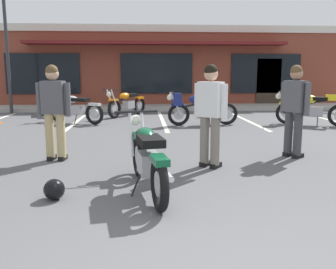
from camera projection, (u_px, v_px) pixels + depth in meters
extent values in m
plane|color=#515154|center=(179.00, 160.00, 6.56)|extent=(80.00, 80.00, 0.00)
cube|color=#A8A59E|center=(158.00, 107.00, 15.29)|extent=(22.00, 1.80, 0.14)
cube|color=brown|center=(154.00, 67.00, 18.92)|extent=(18.04, 6.19, 3.50)
cube|color=beige|center=(156.00, 28.00, 15.58)|extent=(18.04, 0.06, 0.30)
cube|color=black|center=(43.00, 74.00, 15.55)|extent=(3.08, 0.06, 1.70)
cube|color=black|center=(157.00, 74.00, 15.89)|extent=(3.08, 0.06, 1.70)
cube|color=black|center=(266.00, 74.00, 16.23)|extent=(3.08, 0.06, 1.70)
cube|color=#33281E|center=(269.00, 83.00, 16.31)|extent=(1.10, 0.06, 2.10)
cube|color=maroon|center=(157.00, 43.00, 15.27)|extent=(10.83, 0.90, 0.12)
cube|color=silver|center=(77.00, 121.00, 11.57)|extent=(0.12, 4.80, 0.01)
cube|color=silver|center=(163.00, 121.00, 11.76)|extent=(0.12, 4.80, 0.01)
cube|color=silver|center=(246.00, 120.00, 11.95)|extent=(0.12, 4.80, 0.01)
cube|color=silver|center=(326.00, 119.00, 12.14)|extent=(0.12, 4.80, 0.01)
torus|color=black|center=(159.00, 184.00, 4.12)|extent=(0.21, 0.65, 0.64)
cylinder|color=#B7B7BC|center=(159.00, 184.00, 4.12)|extent=(0.11, 0.29, 0.29)
torus|color=black|center=(138.00, 156.00, 5.50)|extent=(0.21, 0.65, 0.64)
cylinder|color=#B7B7BC|center=(138.00, 156.00, 5.50)|extent=(0.11, 0.29, 0.29)
cylinder|color=silver|center=(131.00, 134.00, 5.52)|extent=(0.10, 0.33, 0.66)
cylinder|color=silver|center=(143.00, 133.00, 5.56)|extent=(0.10, 0.33, 0.66)
cylinder|color=black|center=(136.00, 112.00, 5.56)|extent=(0.66, 0.14, 0.03)
sphere|color=silver|center=(135.00, 120.00, 5.66)|extent=(0.20, 0.20, 0.17)
cube|color=#0F4C2D|center=(138.00, 135.00, 5.49)|extent=(0.20, 0.38, 0.06)
cube|color=#9E9EA3|center=(149.00, 163.00, 4.72)|extent=(0.30, 0.43, 0.28)
cylinder|color=silver|center=(166.00, 173.00, 4.41)|extent=(0.16, 0.55, 0.07)
cylinder|color=black|center=(146.00, 142.00, 4.87)|extent=(0.22, 0.94, 0.26)
ellipsoid|color=#0F4C2D|center=(145.00, 136.00, 4.88)|extent=(0.34, 0.52, 0.22)
cube|color=black|center=(150.00, 141.00, 4.53)|extent=(0.36, 0.56, 0.10)
cube|color=#0F4C2D|center=(160.00, 160.00, 4.05)|extent=(0.22, 0.38, 0.08)
cylinder|color=black|center=(136.00, 185.00, 4.66)|extent=(0.14, 0.05, 0.29)
torus|color=black|center=(287.00, 113.00, 10.99)|extent=(0.61, 0.38, 0.64)
cylinder|color=#B7B7BC|center=(287.00, 113.00, 10.99)|extent=(0.28, 0.19, 0.29)
cylinder|color=silver|center=(283.00, 103.00, 10.89)|extent=(0.31, 0.19, 0.66)
cylinder|color=silver|center=(284.00, 102.00, 11.06)|extent=(0.31, 0.19, 0.66)
cylinder|color=black|center=(281.00, 92.00, 10.95)|extent=(0.33, 0.60, 0.03)
sphere|color=silver|center=(278.00, 96.00, 11.01)|extent=(0.23, 0.23, 0.17)
cube|color=yellow|center=(286.00, 103.00, 10.96)|extent=(0.38, 0.29, 0.06)
cube|color=#9E9EA3|center=(316.00, 112.00, 10.67)|extent=(0.47, 0.40, 0.28)
cylinder|color=silver|center=(329.00, 113.00, 10.66)|extent=(0.52, 0.31, 0.07)
cylinder|color=black|center=(309.00, 103.00, 10.70)|extent=(0.86, 0.49, 0.26)
ellipsoid|color=yellow|center=(307.00, 99.00, 10.70)|extent=(0.60, 0.51, 0.26)
cube|color=yellow|center=(286.00, 98.00, 10.94)|extent=(0.34, 0.36, 0.36)
cube|color=black|center=(320.00, 99.00, 10.56)|extent=(0.47, 0.40, 0.10)
cube|color=yellow|center=(332.00, 98.00, 10.44)|extent=(0.38, 0.32, 0.16)
cylinder|color=black|center=(317.00, 122.00, 10.52)|extent=(0.08, 0.13, 0.29)
torus|color=black|center=(94.00, 114.00, 10.84)|extent=(0.60, 0.41, 0.64)
cylinder|color=#B7B7BC|center=(94.00, 114.00, 10.84)|extent=(0.28, 0.20, 0.29)
torus|color=black|center=(57.00, 111.00, 11.48)|extent=(0.60, 0.41, 0.64)
cylinder|color=#B7B7BC|center=(57.00, 111.00, 11.48)|extent=(0.28, 0.20, 0.29)
cylinder|color=silver|center=(52.00, 101.00, 11.39)|extent=(0.30, 0.20, 0.66)
cylinder|color=silver|center=(57.00, 101.00, 11.55)|extent=(0.30, 0.20, 0.66)
cylinder|color=black|center=(52.00, 91.00, 11.45)|extent=(0.37, 0.58, 0.03)
sphere|color=silver|center=(50.00, 95.00, 11.51)|extent=(0.23, 0.23, 0.17)
cube|color=silver|center=(56.00, 102.00, 11.45)|extent=(0.38, 0.31, 0.06)
cube|color=#9E9EA3|center=(77.00, 110.00, 11.11)|extent=(0.47, 0.41, 0.28)
cylinder|color=silver|center=(90.00, 112.00, 11.08)|extent=(0.51, 0.34, 0.07)
cylinder|color=black|center=(72.00, 102.00, 11.16)|extent=(0.84, 0.54, 0.26)
ellipsoid|color=silver|center=(71.00, 99.00, 11.16)|extent=(0.55, 0.47, 0.22)
cube|color=black|center=(81.00, 100.00, 11.00)|extent=(0.59, 0.51, 0.10)
cube|color=silver|center=(95.00, 104.00, 10.79)|extent=(0.39, 0.32, 0.08)
cylinder|color=black|center=(76.00, 119.00, 10.97)|extent=(0.09, 0.13, 0.29)
torus|color=black|center=(227.00, 114.00, 10.83)|extent=(0.64, 0.14, 0.64)
cylinder|color=#B7B7BC|center=(227.00, 114.00, 10.83)|extent=(0.29, 0.08, 0.29)
torus|color=black|center=(179.00, 115.00, 10.64)|extent=(0.64, 0.14, 0.64)
cylinder|color=#B7B7BC|center=(179.00, 115.00, 10.64)|extent=(0.29, 0.08, 0.29)
cylinder|color=silver|center=(176.00, 104.00, 10.49)|extent=(0.33, 0.06, 0.66)
cylinder|color=silver|center=(175.00, 103.00, 10.66)|extent=(0.33, 0.06, 0.66)
cylinder|color=black|center=(173.00, 92.00, 10.51)|extent=(0.07, 0.66, 0.03)
sphere|color=silver|center=(170.00, 97.00, 10.52)|extent=(0.18, 0.18, 0.17)
cube|color=navy|center=(177.00, 104.00, 10.58)|extent=(0.37, 0.16, 0.06)
cube|color=#9E9EA3|center=(206.00, 112.00, 10.73)|extent=(0.41, 0.26, 0.28)
cylinder|color=silver|center=(217.00, 112.00, 10.92)|extent=(0.55, 0.10, 0.07)
cylinder|color=black|center=(199.00, 103.00, 10.66)|extent=(0.94, 0.12, 0.26)
ellipsoid|color=navy|center=(198.00, 99.00, 10.64)|extent=(0.54, 0.33, 0.26)
cube|color=navy|center=(177.00, 99.00, 10.56)|extent=(0.26, 0.29, 0.36)
cube|color=black|center=(209.00, 98.00, 10.68)|extent=(0.41, 0.26, 0.10)
cube|color=navy|center=(220.00, 97.00, 10.71)|extent=(0.33, 0.22, 0.16)
cylinder|color=black|center=(210.00, 121.00, 10.61)|extent=(0.03, 0.14, 0.29)
torus|color=black|center=(56.00, 108.00, 12.71)|extent=(0.30, 0.64, 0.64)
cylinder|color=#B7B7BC|center=(56.00, 108.00, 12.71)|extent=(0.15, 0.29, 0.29)
torus|color=black|center=(52.00, 104.00, 14.02)|extent=(0.30, 0.64, 0.64)
cylinder|color=#B7B7BC|center=(52.00, 104.00, 14.02)|extent=(0.15, 0.29, 0.29)
cylinder|color=silver|center=(49.00, 96.00, 14.02)|extent=(0.14, 0.32, 0.66)
cylinder|color=silver|center=(54.00, 95.00, 14.09)|extent=(0.14, 0.32, 0.66)
cylinder|color=black|center=(51.00, 87.00, 14.07)|extent=(0.64, 0.24, 0.03)
sphere|color=silver|center=(51.00, 91.00, 14.17)|extent=(0.21, 0.21, 0.17)
cube|color=beige|center=(52.00, 96.00, 14.00)|extent=(0.25, 0.39, 0.06)
cube|color=#9E9EA3|center=(54.00, 104.00, 13.28)|extent=(0.35, 0.46, 0.28)
cylinder|color=silver|center=(59.00, 106.00, 13.00)|extent=(0.24, 0.54, 0.07)
cylinder|color=black|center=(53.00, 97.00, 13.42)|extent=(0.35, 0.91, 0.26)
ellipsoid|color=beige|center=(53.00, 94.00, 13.42)|extent=(0.40, 0.54, 0.22)
cube|color=black|center=(54.00, 95.00, 13.09)|extent=(0.43, 0.58, 0.10)
cube|color=beige|center=(56.00, 99.00, 12.64)|extent=(0.26, 0.39, 0.08)
cylinder|color=black|center=(50.00, 111.00, 13.19)|extent=(0.14, 0.07, 0.29)
torus|color=black|center=(139.00, 105.00, 13.49)|extent=(0.45, 0.58, 0.64)
cylinder|color=#B7B7BC|center=(139.00, 105.00, 13.49)|extent=(0.21, 0.27, 0.29)
torus|color=black|center=(114.00, 109.00, 12.27)|extent=(0.45, 0.58, 0.64)
cylinder|color=#B7B7BC|center=(114.00, 109.00, 12.27)|extent=(0.21, 0.27, 0.29)
cylinder|color=silver|center=(114.00, 100.00, 12.09)|extent=(0.22, 0.29, 0.66)
cylinder|color=silver|center=(110.00, 99.00, 12.18)|extent=(0.22, 0.29, 0.66)
cylinder|color=black|center=(110.00, 90.00, 12.01)|extent=(0.56, 0.40, 0.03)
sphere|color=silver|center=(109.00, 94.00, 11.97)|extent=(0.24, 0.24, 0.17)
cube|color=orange|center=(113.00, 100.00, 12.19)|extent=(0.32, 0.38, 0.06)
cube|color=#9E9EA3|center=(129.00, 105.00, 12.94)|extent=(0.43, 0.47, 0.28)
cylinder|color=silver|center=(132.00, 105.00, 13.33)|extent=(0.37, 0.49, 0.07)
cylinder|color=black|center=(125.00, 98.00, 12.73)|extent=(0.59, 0.81, 0.26)
ellipsoid|color=orange|center=(125.00, 96.00, 12.70)|extent=(0.49, 0.54, 0.22)
cube|color=black|center=(131.00, 95.00, 13.00)|extent=(0.53, 0.59, 0.10)
cube|color=orange|center=(140.00, 98.00, 13.46)|extent=(0.34, 0.39, 0.08)
cylinder|color=black|center=(134.00, 112.00, 12.95)|extent=(0.12, 0.10, 0.29)
cube|color=black|center=(289.00, 154.00, 6.89)|extent=(0.26, 0.21, 0.08)
cube|color=black|center=(298.00, 156.00, 6.72)|extent=(0.26, 0.21, 0.08)
cylinder|color=#38383D|center=(289.00, 132.00, 6.79)|extent=(0.21, 0.21, 0.80)
cylinder|color=#38383D|center=(298.00, 133.00, 6.63)|extent=(0.21, 0.21, 0.80)
cube|color=#4C4C51|center=(295.00, 96.00, 6.60)|extent=(0.38, 0.44, 0.56)
cylinder|color=#4C4C51|center=(284.00, 98.00, 6.81)|extent=(0.14, 0.14, 0.58)
cylinder|color=#4C4C51|center=(307.00, 99.00, 6.40)|extent=(0.14, 0.14, 0.58)
sphere|color=#A07556|center=(297.00, 74.00, 6.53)|extent=(0.30, 0.30, 0.22)
sphere|color=brown|center=(296.00, 71.00, 6.52)|extent=(0.29, 0.29, 0.21)
cube|color=black|center=(52.00, 158.00, 6.58)|extent=(0.13, 0.25, 0.08)
cube|color=black|center=(63.00, 158.00, 6.57)|extent=(0.13, 0.25, 0.08)
cylinder|color=tan|center=(50.00, 135.00, 6.46)|extent=(0.17, 0.17, 0.80)
cylinder|color=tan|center=(61.00, 135.00, 6.46)|extent=(0.17, 0.17, 0.80)
cube|color=#4C4C51|center=(53.00, 97.00, 6.35)|extent=(0.40, 0.26, 0.56)
cylinder|color=#4C4C51|center=(39.00, 100.00, 6.37)|extent=(0.11, 0.11, 0.58)
cylinder|color=#4C4C51|center=(68.00, 100.00, 6.34)|extent=(0.11, 0.11, 0.58)
sphere|color=tan|center=(52.00, 74.00, 6.28)|extent=(0.24, 0.24, 0.22)
sphere|color=brown|center=(52.00, 71.00, 6.26)|extent=(0.23, 0.23, 0.21)
cube|color=black|center=(205.00, 164.00, 6.16)|extent=(0.23, 0.25, 0.08)
cube|color=black|center=(216.00, 165.00, 6.04)|extent=(0.23, 0.25, 0.08)
cylinder|color=slate|center=(205.00, 139.00, 6.05)|extent=(0.21, 0.21, 0.80)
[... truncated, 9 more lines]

